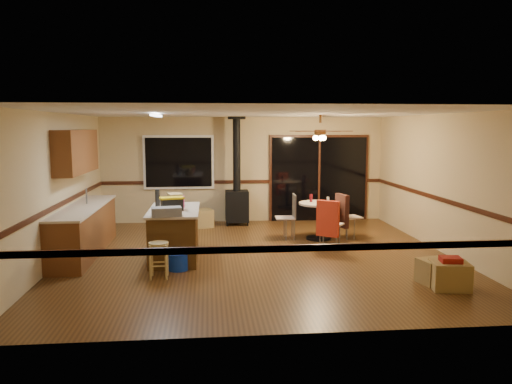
{
  "coord_description": "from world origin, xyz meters",
  "views": [
    {
      "loc": [
        -0.88,
        -8.88,
        2.34
      ],
      "look_at": [
        0.0,
        0.3,
        1.15
      ],
      "focal_mm": 35.0,
      "sensor_mm": 36.0,
      "label": 1
    }
  ],
  "objects": [
    {
      "name": "box_corner_b",
      "position": [
        2.52,
        -1.84,
        0.18
      ],
      "size": [
        0.53,
        0.48,
        0.37
      ],
      "primitive_type": "cube",
      "rotation": [
        0.0,
        0.0,
        0.22
      ],
      "color": "olive",
      "rests_on": "floor"
    },
    {
      "name": "box_on_island",
      "position": [
        -1.51,
        0.47,
        1.01
      ],
      "size": [
        0.32,
        0.38,
        0.22
      ],
      "primitive_type": "cube",
      "rotation": [
        0.0,
        0.0,
        0.28
      ],
      "color": "olive",
      "rests_on": "kitchen_island"
    },
    {
      "name": "wall_back",
      "position": [
        0.0,
        3.5,
        1.3
      ],
      "size": [
        7.0,
        0.0,
        7.0
      ],
      "primitive_type": "plane",
      "rotation": [
        1.57,
        0.0,
        0.0
      ],
      "color": "tan",
      "rests_on": "ground"
    },
    {
      "name": "dining_table",
      "position": [
        1.42,
        1.29,
        0.53
      ],
      "size": [
        0.85,
        0.85,
        0.78
      ],
      "color": "black",
      "rests_on": "ground"
    },
    {
      "name": "upper_cabinets",
      "position": [
        -3.33,
        0.7,
        1.9
      ],
      "size": [
        0.35,
        2.0,
        0.8
      ],
      "primitive_type": "cube",
      "color": "brown",
      "rests_on": "ground"
    },
    {
      "name": "wall_right",
      "position": [
        3.5,
        0.0,
        1.3
      ],
      "size": [
        0.0,
        7.0,
        7.0
      ],
      "primitive_type": "plane",
      "rotation": [
        1.57,
        0.0,
        -1.57
      ],
      "color": "tan",
      "rests_on": "ground"
    },
    {
      "name": "fluorescent_strip",
      "position": [
        -1.8,
        0.3,
        2.56
      ],
      "size": [
        0.1,
        1.2,
        0.04
      ],
      "primitive_type": "cube",
      "color": "white",
      "rests_on": "ceiling"
    },
    {
      "name": "bottle_pink",
      "position": [
        -1.35,
        0.14,
        1.01
      ],
      "size": [
        0.09,
        0.09,
        0.21
      ],
      "primitive_type": "cylinder",
      "rotation": [
        0.0,
        0.0,
        -0.33
      ],
      "color": "#D84C8C",
      "rests_on": "kitchen_island"
    },
    {
      "name": "ceiling",
      "position": [
        0.0,
        0.0,
        2.6
      ],
      "size": [
        7.0,
        7.0,
        0.0
      ],
      "primitive_type": "plane",
      "rotation": [
        3.14,
        0.0,
        0.0
      ],
      "color": "silver",
      "rests_on": "ground"
    },
    {
      "name": "bottle_dark",
      "position": [
        -1.82,
        0.34,
        1.06
      ],
      "size": [
        0.11,
        0.11,
        0.31
      ],
      "primitive_type": "cylinder",
      "rotation": [
        0.0,
        0.0,
        0.24
      ],
      "color": "black",
      "rests_on": "kitchen_island"
    },
    {
      "name": "box_small_red",
      "position": [
        2.61,
        -2.12,
        0.44
      ],
      "size": [
        0.33,
        0.29,
        0.08
      ],
      "primitive_type": "cube",
      "rotation": [
        0.0,
        0.0,
        -0.17
      ],
      "color": "maroon",
      "rests_on": "box_corner_a"
    },
    {
      "name": "toolbox_black",
      "position": [
        -1.52,
        -0.15,
        1.0
      ],
      "size": [
        0.41,
        0.29,
        0.2
      ],
      "primitive_type": "cube",
      "rotation": [
        0.0,
        0.0,
        0.27
      ],
      "color": "black",
      "rests_on": "kitchen_island"
    },
    {
      "name": "glass_cream",
      "position": [
        1.6,
        1.24,
        0.84
      ],
      "size": [
        0.07,
        0.07,
        0.13
      ],
      "primitive_type": "cylinder",
      "rotation": [
        0.0,
        0.0,
        0.28
      ],
      "color": "beige",
      "rests_on": "dining_table"
    },
    {
      "name": "ceiling_fan",
      "position": [
        1.42,
        1.29,
        2.21
      ],
      "size": [
        0.24,
        0.24,
        0.55
      ],
      "color": "brown",
      "rests_on": "ceiling"
    },
    {
      "name": "chair_right",
      "position": [
        1.95,
        1.3,
        0.6
      ],
      "size": [
        0.55,
        0.52,
        0.7
      ],
      "color": "tan",
      "rests_on": "ground"
    },
    {
      "name": "bar_stool",
      "position": [
        -1.67,
        -1.18,
        0.28
      ],
      "size": [
        0.4,
        0.4,
        0.57
      ],
      "primitive_type": "cylinder",
      "rotation": [
        0.0,
        0.0,
        -0.36
      ],
      "color": "tan",
      "rests_on": "floor"
    },
    {
      "name": "chair_near",
      "position": [
        1.42,
        0.44,
        0.6
      ],
      "size": [
        0.61,
        0.62,
        0.7
      ],
      "color": "tan",
      "rests_on": "ground"
    },
    {
      "name": "box_corner_a",
      "position": [
        2.61,
        -2.12,
        0.2
      ],
      "size": [
        0.59,
        0.53,
        0.4
      ],
      "primitive_type": "cube",
      "rotation": [
        0.0,
        0.0,
        -0.17
      ],
      "color": "olive",
      "rests_on": "floor"
    },
    {
      "name": "wall_front",
      "position": [
        0.0,
        -3.5,
        1.3
      ],
      "size": [
        7.0,
        0.0,
        7.0
      ],
      "primitive_type": "plane",
      "rotation": [
        -1.57,
        0.0,
        0.0
      ],
      "color": "tan",
      "rests_on": "ground"
    },
    {
      "name": "box_under_window",
      "position": [
        -1.08,
        2.78,
        0.21
      ],
      "size": [
        0.65,
        0.58,
        0.42
      ],
      "primitive_type": "cube",
      "rotation": [
        0.0,
        0.0,
        0.36
      ],
      "color": "olive",
      "rests_on": "floor"
    },
    {
      "name": "glass_red",
      "position": [
        1.27,
        1.39,
        0.86
      ],
      "size": [
        0.08,
        0.08,
        0.17
      ],
      "primitive_type": "cylinder",
      "rotation": [
        0.0,
        0.0,
        -0.41
      ],
      "color": "#590C14",
      "rests_on": "dining_table"
    },
    {
      "name": "kitchen_island",
      "position": [
        -1.5,
        0.0,
        0.45
      ],
      "size": [
        0.88,
        1.68,
        0.9
      ],
      "color": "#4A2E12",
      "rests_on": "ground"
    },
    {
      "name": "wood_stove",
      "position": [
        -0.2,
        3.05,
        0.73
      ],
      "size": [
        0.55,
        0.5,
        2.52
      ],
      "color": "black",
      "rests_on": "ground"
    },
    {
      "name": "toolbox_grey",
      "position": [
        -1.57,
        -0.72,
        0.97
      ],
      "size": [
        0.51,
        0.33,
        0.15
      ],
      "primitive_type": "cube",
      "rotation": [
        0.0,
        0.0,
        0.15
      ],
      "color": "slate",
      "rests_on": "kitchen_island"
    },
    {
      "name": "sliding_door",
      "position": [
        1.9,
        3.45,
        1.05
      ],
      "size": [
        2.52,
        0.1,
        2.1
      ],
      "primitive_type": "cube",
      "color": "black",
      "rests_on": "ground"
    },
    {
      "name": "countertop",
      "position": [
        -3.2,
        0.5,
        0.88
      ],
      "size": [
        0.64,
        3.04,
        0.04
      ],
      "primitive_type": "cube",
      "color": "beige",
      "rests_on": "lower_cabinets"
    },
    {
      "name": "lower_cabinets",
      "position": [
        -3.2,
        0.5,
        0.43
      ],
      "size": [
        0.6,
        3.0,
        0.86
      ],
      "primitive_type": "cube",
      "color": "brown",
      "rests_on": "ground"
    },
    {
      "name": "chair_left",
      "position": [
        0.83,
        1.39,
        0.59
      ],
      "size": [
        0.42,
        0.41,
        0.51
      ],
      "color": "tan",
      "rests_on": "ground"
    },
    {
      "name": "wall_left",
      "position": [
        -3.5,
        0.0,
        1.3
      ],
      "size": [
        0.0,
        7.0,
        7.0
      ],
      "primitive_type": "plane",
      "rotation": [
        1.57,
        0.0,
        1.57
      ],
      "color": "tan",
      "rests_on": "ground"
    },
    {
      "name": "bottle_white",
      "position": [
        -1.61,
        0.72,
        0.99
      ],
      "size": [
        0.06,
        0.06,
        0.18
      ],
      "primitive_type": "cylinder",
      "rotation": [
        0.0,
        0.0,
        -0.02
      ],
      "color": "white",
      "rests_on": "kitchen_island"
    },
    {
      "name": "floor",
      "position": [
        0.0,
        0.0,
        0.0
      ],
      "size": [
        7.0,
        7.0,
        0.0
      ],
      "primitive_type": "plane",
      "color": "#4B2E15",
      "rests_on": "ground"
    },
    {
      "name": "blue_bucket",
      "position": [
        -1.4,
        -0.76,
        0.14
      ],
      "size": [
        0.34,
        0.34,
        0.28
      ],
      "primitive_type": "cylinder",
      "rotation": [
        0.0,
        0.0,
        -0.03
      ],
      "color": "#0D33C0",
      "rests_on": "floor"
    },
    {
      "name": "toolbox_yellow_lid",
      "position": [
        -1.52,
        -0.15,
        1.12
      ],
      "size": [
        0.45,
        0.32,
        0.03
      ],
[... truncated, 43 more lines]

